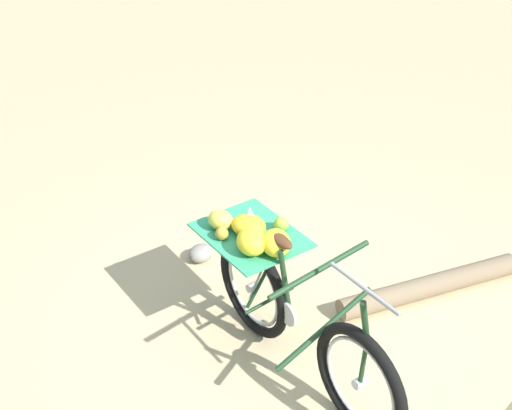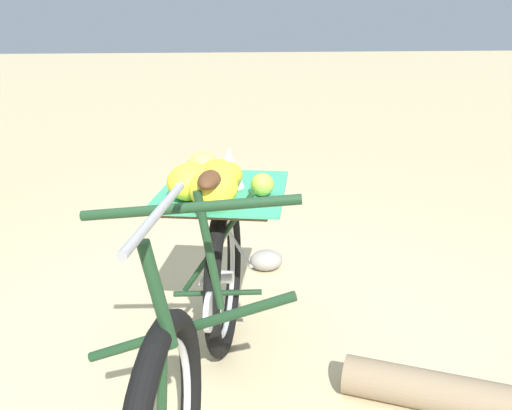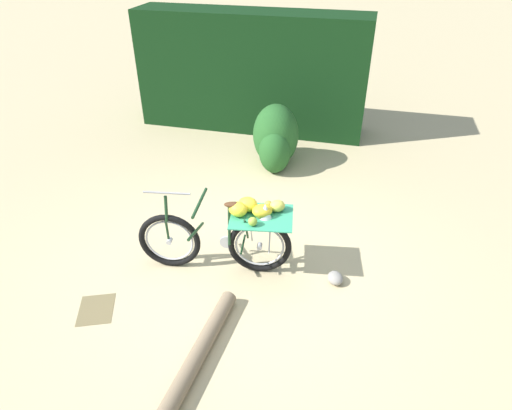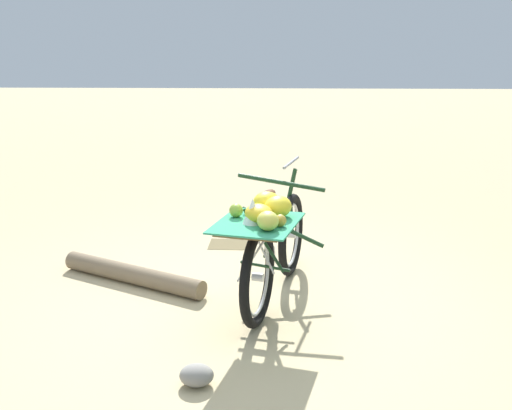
# 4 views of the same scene
# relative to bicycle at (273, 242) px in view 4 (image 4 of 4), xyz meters

# --- Properties ---
(ground_plane) EXTENTS (60.00, 60.00, 0.00)m
(ground_plane) POSITION_rel_bicycle_xyz_m (-0.05, -0.12, -0.51)
(ground_plane) COLOR #C6B284
(bicycle) EXTENTS (0.86, 1.80, 1.03)m
(bicycle) POSITION_rel_bicycle_xyz_m (0.00, 0.00, 0.00)
(bicycle) COLOR black
(bicycle) RESTS_ON ground_plane
(fallen_log) EXTENTS (1.36, 0.80, 0.16)m
(fallen_log) POSITION_rel_bicycle_xyz_m (-1.21, 0.36, -0.43)
(fallen_log) COLOR #7F6B51
(fallen_log) RESTS_ON ground_plane
(path_stone) EXTENTS (0.21, 0.17, 0.13)m
(path_stone) POSITION_rel_bicycle_xyz_m (-0.43, -1.20, -0.44)
(path_stone) COLOR gray
(path_stone) RESTS_ON ground_plane
(leaf_litter_patch) EXTENTS (0.44, 0.36, 0.01)m
(leaf_litter_patch) POSITION_rel_bicycle_xyz_m (-0.46, 1.45, -0.51)
(leaf_litter_patch) COLOR olive
(leaf_litter_patch) RESTS_ON ground_plane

